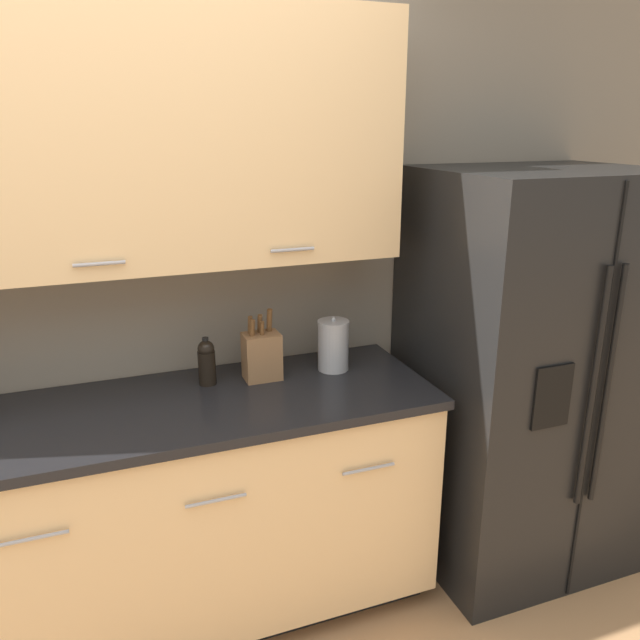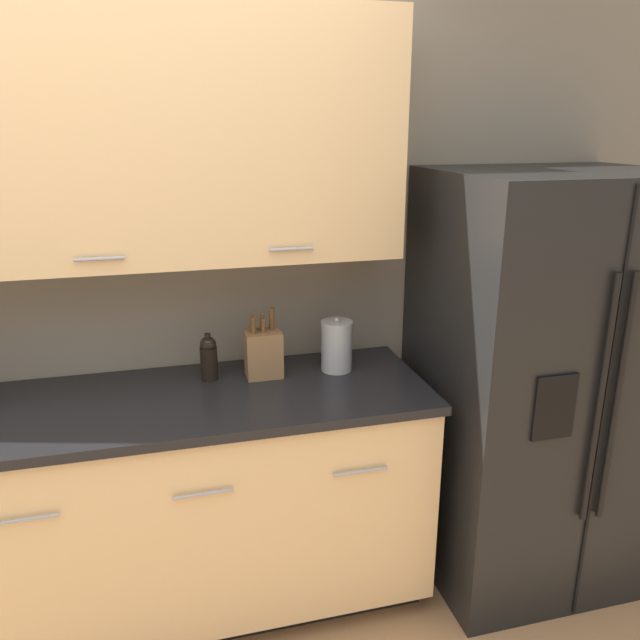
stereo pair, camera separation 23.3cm
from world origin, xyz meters
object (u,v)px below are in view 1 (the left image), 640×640
at_px(oil_bottle, 207,361).
at_px(steel_canister, 333,345).
at_px(knife_block, 262,355).
at_px(refrigerator, 527,372).

relative_size(oil_bottle, steel_canister, 0.85).
bearing_deg(knife_block, steel_canister, -1.88).
distance_m(refrigerator, oil_bottle, 1.36).
relative_size(refrigerator, steel_canister, 7.72).
height_order(oil_bottle, steel_canister, steel_canister).
relative_size(refrigerator, knife_block, 6.18).
bearing_deg(steel_canister, refrigerator, -11.93).
relative_size(refrigerator, oil_bottle, 9.12).
relative_size(knife_block, oil_bottle, 1.48).
xyz_separation_m(refrigerator, oil_bottle, (-1.33, 0.21, 0.16)).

